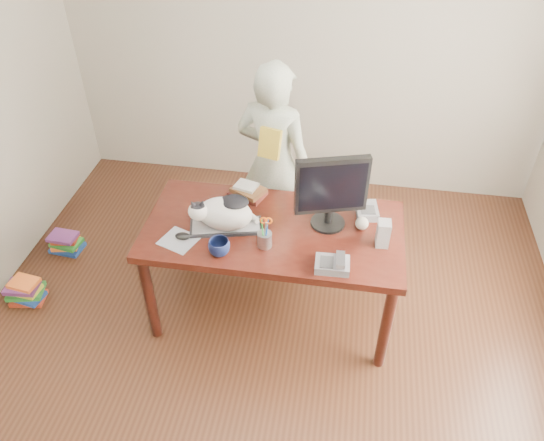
{
  "coord_description": "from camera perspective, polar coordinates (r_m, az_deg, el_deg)",
  "views": [
    {
      "loc": [
        0.4,
        -1.87,
        2.87
      ],
      "look_at": [
        0.0,
        0.55,
        0.85
      ],
      "focal_mm": 35.0,
      "sensor_mm": 36.0,
      "label": 1
    }
  ],
  "objects": [
    {
      "name": "book_stack",
      "position": [
        3.52,
        -2.62,
        3.15
      ],
      "size": [
        0.27,
        0.24,
        0.08
      ],
      "rotation": [
        0.0,
        0.0,
        -0.4
      ],
      "color": "#521B15",
      "rests_on": "desk"
    },
    {
      "name": "room",
      "position": [
        2.44,
        -2.09,
        0.97
      ],
      "size": [
        4.5,
        4.5,
        4.5
      ],
      "color": "black",
      "rests_on": "ground"
    },
    {
      "name": "person",
      "position": [
        3.8,
        0.21,
        6.05
      ],
      "size": [
        0.64,
        0.51,
        1.55
      ],
      "primitive_type": "imported",
      "rotation": [
        0.0,
        0.0,
        2.87
      ],
      "color": "white",
      "rests_on": "ground"
    },
    {
      "name": "speaker",
      "position": [
        3.18,
        11.87,
        -1.38
      ],
      "size": [
        0.08,
        0.09,
        0.17
      ],
      "rotation": [
        0.0,
        0.0,
        0.04
      ],
      "color": "#9A9A9C",
      "rests_on": "desk"
    },
    {
      "name": "coffee_mug",
      "position": [
        3.08,
        -5.7,
        -2.89
      ],
      "size": [
        0.16,
        0.16,
        0.1
      ],
      "primitive_type": "imported",
      "rotation": [
        0.0,
        0.0,
        0.31
      ],
      "color": "#0D1537",
      "rests_on": "desk"
    },
    {
      "name": "cat",
      "position": [
        3.21,
        -5.33,
        0.85
      ],
      "size": [
        0.43,
        0.29,
        0.25
      ],
      "rotation": [
        0.0,
        0.0,
        0.24
      ],
      "color": "white",
      "rests_on": "keyboard"
    },
    {
      "name": "monitor",
      "position": [
        3.14,
        6.41,
        3.34
      ],
      "size": [
        0.43,
        0.27,
        0.49
      ],
      "rotation": [
        0.0,
        0.0,
        0.29
      ],
      "color": "black",
      "rests_on": "desk"
    },
    {
      "name": "mousepad",
      "position": [
        3.24,
        -9.99,
        -2.11
      ],
      "size": [
        0.26,
        0.25,
        0.0
      ],
      "rotation": [
        0.0,
        0.0,
        -0.36
      ],
      "color": "#A4A8B0",
      "rests_on": "desk"
    },
    {
      "name": "keyboard",
      "position": [
        3.28,
        -4.97,
        -0.67
      ],
      "size": [
        0.47,
        0.27,
        0.03
      ],
      "rotation": [
        0.0,
        0.0,
        0.24
      ],
      "color": "black",
      "rests_on": "desk"
    },
    {
      "name": "desk",
      "position": [
        3.43,
        0.35,
        -1.85
      ],
      "size": [
        1.6,
        0.8,
        0.75
      ],
      "color": "black",
      "rests_on": "ground"
    },
    {
      "name": "phone",
      "position": [
        3.02,
        6.58,
        -4.68
      ],
      "size": [
        0.2,
        0.17,
        0.09
      ],
      "rotation": [
        0.0,
        0.0,
        0.04
      ],
      "color": "slate",
      "rests_on": "desk"
    },
    {
      "name": "pen_cup",
      "position": [
        3.11,
        -0.78,
        -1.88
      ],
      "size": [
        0.09,
        0.09,
        0.22
      ],
      "rotation": [
        0.0,
        0.0,
        0.04
      ],
      "color": "#9A9BA0",
      "rests_on": "desk"
    },
    {
      "name": "held_book",
      "position": [
        3.51,
        -0.23,
        8.29
      ],
      "size": [
        0.16,
        0.12,
        0.2
      ],
      "rotation": [
        0.0,
        0.0,
        -0.28
      ],
      "color": "gold",
      "rests_on": "person"
    },
    {
      "name": "book_pile_b",
      "position": [
        4.5,
        -21.3,
        -2.21
      ],
      "size": [
        0.26,
        0.2,
        0.15
      ],
      "color": "navy",
      "rests_on": "ground"
    },
    {
      "name": "book_pile_a",
      "position": [
        4.18,
        -24.96,
        -6.91
      ],
      "size": [
        0.27,
        0.22,
        0.18
      ],
      "color": "#AE3118",
      "rests_on": "ground"
    },
    {
      "name": "baseball",
      "position": [
        3.29,
        9.65,
        -0.31
      ],
      "size": [
        0.08,
        0.08,
        0.08
      ],
      "rotation": [
        0.0,
        0.0,
        -0.19
      ],
      "color": "white",
      "rests_on": "desk"
    },
    {
      "name": "calculator",
      "position": [
        3.42,
        10.17,
        1.07
      ],
      "size": [
        0.16,
        0.2,
        0.05
      ],
      "rotation": [
        0.0,
        0.0,
        0.15
      ],
      "color": "slate",
      "rests_on": "desk"
    },
    {
      "name": "mouse",
      "position": [
        3.23,
        -9.59,
        -1.66
      ],
      "size": [
        0.11,
        0.09,
        0.04
      ],
      "rotation": [
        0.0,
        0.0,
        -0.36
      ],
      "color": "black",
      "rests_on": "mousepad"
    }
  ]
}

